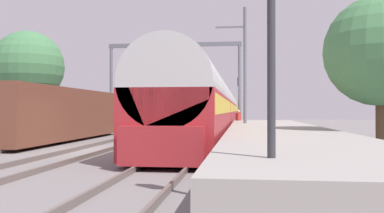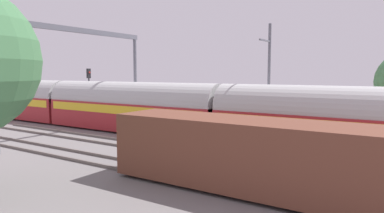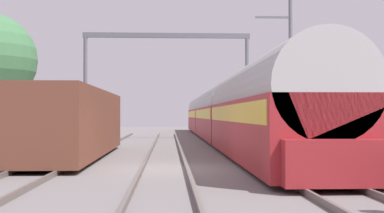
# 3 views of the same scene
# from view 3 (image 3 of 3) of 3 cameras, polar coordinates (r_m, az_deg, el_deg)

# --- Properties ---
(ground) EXTENTS (120.00, 120.00, 0.00)m
(ground) POSITION_cam_3_polar(r_m,az_deg,el_deg) (17.20, -3.11, -7.04)
(ground) COLOR slate
(track_far_west) EXTENTS (1.52, 60.00, 0.16)m
(track_far_west) POSITION_cam_3_polar(r_m,az_deg,el_deg) (17.67, -16.11, -6.58)
(track_far_west) COLOR #615651
(track_far_west) RESTS_ON ground
(track_west) EXTENTS (1.52, 60.00, 0.16)m
(track_west) POSITION_cam_3_polar(r_m,az_deg,el_deg) (17.19, -3.11, -6.78)
(track_west) COLOR #615651
(track_west) RESTS_ON ground
(track_east) EXTENTS (1.52, 60.00, 0.16)m
(track_east) POSITION_cam_3_polar(r_m,az_deg,el_deg) (17.61, 9.94, -6.63)
(track_east) COLOR #615651
(track_east) RESTS_ON ground
(platform) EXTENTS (4.40, 28.00, 0.90)m
(platform) POSITION_cam_3_polar(r_m,az_deg,el_deg) (20.61, 19.15, -4.72)
(platform) COLOR gray
(platform) RESTS_ON ground
(passenger_train) EXTENTS (2.93, 49.20, 3.82)m
(passenger_train) POSITION_cam_3_polar(r_m,az_deg,el_deg) (36.23, 3.39, -0.71)
(passenger_train) COLOR maroon
(passenger_train) RESTS_ON ground
(freight_car) EXTENTS (2.80, 13.00, 2.70)m
(freight_car) POSITION_cam_3_polar(r_m,az_deg,el_deg) (22.13, -13.29, -1.84)
(freight_car) COLOR brown
(freight_car) RESTS_ON ground
(person_crossing) EXTENTS (0.43, 0.46, 1.73)m
(person_crossing) POSITION_cam_3_polar(r_m,az_deg,el_deg) (32.46, 7.56, -2.35)
(person_crossing) COLOR #3A3A3A
(person_crossing) RESTS_ON ground
(railway_signal_far) EXTENTS (0.36, 0.30, 5.09)m
(railway_signal_far) POSITION_cam_3_polar(r_m,az_deg,el_deg) (43.37, 4.94, 0.95)
(railway_signal_far) COLOR #2D2D33
(railway_signal_far) RESTS_ON ground
(catenary_gantry) EXTENTS (12.30, 0.28, 7.86)m
(catenary_gantry) POSITION_cam_3_polar(r_m,az_deg,el_deg) (37.41, -2.85, 4.87)
(catenary_gantry) COLOR slate
(catenary_gantry) RESTS_ON ground
(catenary_pole_east_mid) EXTENTS (1.90, 0.20, 8.00)m
(catenary_pole_east_mid) POSITION_cam_3_polar(r_m,az_deg,el_deg) (26.30, 10.95, 4.14)
(catenary_pole_east_mid) COLOR slate
(catenary_pole_east_mid) RESTS_ON ground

